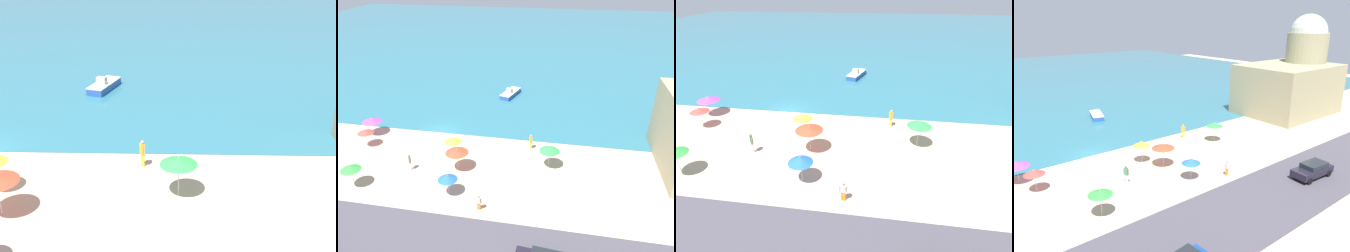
% 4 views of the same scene
% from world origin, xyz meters
% --- Properties ---
extents(ground_plane, '(160.00, 160.00, 0.00)m').
position_xyz_m(ground_plane, '(0.00, 0.00, 0.00)').
color(ground_plane, '#CFAB91').
extents(coastal_road, '(80.00, 8.00, 0.06)m').
position_xyz_m(coastal_road, '(0.00, -18.00, 0.03)').
color(coastal_road, '#47424C').
rests_on(coastal_road, ground_plane).
extents(beach_umbrella_0, '(1.83, 1.83, 2.46)m').
position_xyz_m(beach_umbrella_0, '(3.43, -4.96, 2.15)').
color(beach_umbrella_0, '#B2B2B7').
rests_on(beach_umbrella_0, ground_plane).
extents(beach_umbrella_1, '(1.83, 1.83, 2.21)m').
position_xyz_m(beach_umbrella_1, '(5.04, -11.21, 1.90)').
color(beach_umbrella_1, '#B2B2B7').
rests_on(beach_umbrella_1, ground_plane).
extents(beach_umbrella_3, '(2.37, 2.37, 2.17)m').
position_xyz_m(beach_umbrella_3, '(-8.11, -1.76, 1.88)').
color(beach_umbrella_3, '#B2B2B7').
rests_on(beach_umbrella_3, ground_plane).
extents(beach_umbrella_4, '(1.83, 1.83, 2.18)m').
position_xyz_m(beach_umbrella_4, '(-7.28, -4.56, 1.90)').
color(beach_umbrella_4, '#B2B2B7').
rests_on(beach_umbrella_4, ground_plane).
extents(beach_umbrella_5, '(1.93, 1.93, 2.35)m').
position_xyz_m(beach_umbrella_5, '(-4.39, -11.75, 2.09)').
color(beach_umbrella_5, '#B2B2B7').
rests_on(beach_umbrella_5, ground_plane).
extents(beach_umbrella_6, '(2.36, 2.36, 2.51)m').
position_xyz_m(beach_umbrella_6, '(4.64, -7.21, 2.24)').
color(beach_umbrella_6, '#B2B2B7').
rests_on(beach_umbrella_6, ground_plane).
extents(beach_umbrella_7, '(2.11, 2.11, 2.51)m').
position_xyz_m(beach_umbrella_7, '(13.93, -5.07, 2.22)').
color(beach_umbrella_7, '#B2B2B7').
rests_on(beach_umbrella_7, ground_plane).
extents(bather_0, '(0.39, 0.48, 1.83)m').
position_xyz_m(bather_0, '(-0.22, -8.15, 1.03)').
color(bather_0, '#F4D4CE').
rests_on(bather_0, ground_plane).
extents(bather_1, '(0.57, 0.23, 1.58)m').
position_xyz_m(bather_1, '(8.35, -12.75, 0.88)').
color(bather_1, orange).
rests_on(bather_1, ground_plane).
extents(bather_3, '(0.39, 0.47, 1.81)m').
position_xyz_m(bather_3, '(11.63, -1.68, 1.02)').
color(bather_3, yellow).
rests_on(bather_3, ground_plane).
extents(parked_car_0, '(4.44, 2.22, 1.44)m').
position_xyz_m(parked_car_0, '(14.55, -18.14, 0.83)').
color(parked_car_0, black).
rests_on(parked_car_0, coastal_road).
extents(skiff_nearshore, '(2.83, 5.12, 1.39)m').
position_xyz_m(skiff_nearshore, '(6.59, 13.60, 0.46)').
color(skiff_nearshore, '#2E58A6').
rests_on(skiff_nearshore, sea).
extents(harbor_fortress, '(15.07, 11.50, 15.49)m').
position_xyz_m(harbor_fortress, '(34.27, -2.31, 5.37)').
color(harbor_fortress, '#98946F').
rests_on(harbor_fortress, ground_plane).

